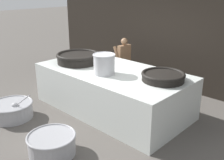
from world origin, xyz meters
The scene contains 9 objects.
ground_plane centered at (0.00, 0.00, 0.00)m, with size 60.00×60.00×0.00m, color #56514C.
back_wall centered at (0.00, 2.50, 1.68)m, with size 9.56×0.24×3.36m, color black.
hearth_platform centered at (0.00, 0.00, 0.51)m, with size 3.75×1.95×1.02m.
giant_wok_near centered at (-1.09, -0.15, 1.17)m, with size 1.13×1.13×0.26m.
giant_wok_far centered at (1.31, 0.21, 1.12)m, with size 0.94×0.94×0.18m.
stock_pot centered at (0.07, -0.33, 1.27)m, with size 0.52×0.52×0.47m.
cook centered at (-0.94, 1.52, 0.80)m, with size 0.37×0.56×1.48m.
prep_bowl_vegetables centered at (-1.36, -1.98, 0.21)m, with size 1.28×0.99×0.79m.
prep_bowl_meat centered at (0.51, -2.15, 0.21)m, with size 0.90×0.90×0.39m.
Camera 1 is at (4.16, -4.38, 2.93)m, focal length 42.00 mm.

